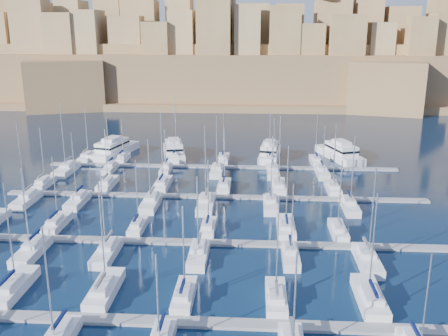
# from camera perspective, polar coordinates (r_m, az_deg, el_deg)

# --- Properties ---
(ground) EXTENTS (600.00, 600.00, 0.00)m
(ground) POSITION_cam_1_polar(r_m,az_deg,el_deg) (90.44, -1.67, -5.48)
(ground) COLOR black
(ground) RESTS_ON ground
(pontoon_near) EXTENTS (84.00, 2.00, 0.40)m
(pontoon_near) POSITION_cam_1_polar(r_m,az_deg,el_deg) (60.16, -4.69, -17.15)
(pontoon_near) COLOR slate
(pontoon_near) RESTS_ON ground
(pontoon_mid_near) EXTENTS (84.00, 2.00, 0.40)m
(pontoon_mid_near) POSITION_cam_1_polar(r_m,az_deg,el_deg) (79.35, -2.45, -8.50)
(pontoon_mid_near) COLOR slate
(pontoon_mid_near) RESTS_ON ground
(pontoon_mid_far) EXTENTS (84.00, 2.00, 0.40)m
(pontoon_mid_far) POSITION_cam_1_polar(r_m,az_deg,el_deg) (99.71, -1.15, -3.28)
(pontoon_mid_far) COLOR slate
(pontoon_mid_far) RESTS_ON ground
(pontoon_far) EXTENTS (84.00, 2.00, 0.40)m
(pontoon_far) POSITION_cam_1_polar(r_m,az_deg,el_deg) (120.65, -0.31, 0.14)
(pontoon_far) COLOR slate
(pontoon_far) RESTS_ON ground
(sailboat_1) EXTENTS (2.90, 9.66, 14.78)m
(sailboat_1) POSITION_cam_1_polar(r_m,az_deg,el_deg) (71.09, -22.90, -12.40)
(sailboat_1) COLOR silver
(sailboat_1) RESTS_ON ground
(sailboat_2) EXTENTS (2.92, 9.72, 15.15)m
(sailboat_2) POSITION_cam_1_polar(r_m,az_deg,el_deg) (66.89, -13.50, -13.36)
(sailboat_2) COLOR silver
(sailboat_2) RESTS_ON ground
(sailboat_3) EXTENTS (2.44, 8.12, 12.66)m
(sailboat_3) POSITION_cam_1_polar(r_m,az_deg,el_deg) (64.13, -4.59, -14.33)
(sailboat_3) COLOR silver
(sailboat_3) RESTS_ON ground
(sailboat_4) EXTENTS (2.55, 8.50, 14.16)m
(sailboat_4) POSITION_cam_1_polar(r_m,az_deg,el_deg) (63.81, 5.97, -14.52)
(sailboat_4) COLOR silver
(sailboat_4) RESTS_ON ground
(sailboat_5) EXTENTS (2.98, 9.93, 14.39)m
(sailboat_5) POSITION_cam_1_polar(r_m,az_deg,el_deg) (65.97, 16.31, -14.02)
(sailboat_5) COLOR silver
(sailboat_5) RESTS_ON ground
(sailboat_13) EXTENTS (2.53, 8.42, 12.60)m
(sailboat_13) POSITION_cam_1_polar(r_m,az_deg,el_deg) (89.80, -18.56, -6.01)
(sailboat_13) COLOR silver
(sailboat_13) RESTS_ON ground
(sailboat_14) EXTENTS (2.22, 7.41, 12.36)m
(sailboat_14) POSITION_cam_1_polar(r_m,az_deg,el_deg) (85.16, -9.82, -6.59)
(sailboat_14) COLOR silver
(sailboat_14) RESTS_ON ground
(sailboat_15) EXTENTS (2.31, 7.69, 12.56)m
(sailboat_15) POSITION_cam_1_polar(r_m,az_deg,el_deg) (83.43, -1.81, -6.84)
(sailboat_15) COLOR silver
(sailboat_15) RESTS_ON ground
(sailboat_16) EXTENTS (2.87, 9.55, 14.85)m
(sailboat_16) POSITION_cam_1_polar(r_m,az_deg,el_deg) (84.12, 7.09, -6.74)
(sailboat_16) COLOR silver
(sailboat_16) RESTS_ON ground
(sailboat_17) EXTENTS (2.43, 8.09, 12.77)m
(sailboat_17) POSITION_cam_1_polar(r_m,az_deg,el_deg) (84.47, 12.92, -6.96)
(sailboat_17) COLOR silver
(sailboat_17) RESTS_ON ground
(sailboat_19) EXTENTS (2.85, 9.51, 14.00)m
(sailboat_19) POSITION_cam_1_polar(r_m,az_deg,el_deg) (80.61, -21.10, -8.79)
(sailboat_19) COLOR silver
(sailboat_19) RESTS_ON ground
(sailboat_20) EXTENTS (2.73, 9.10, 13.57)m
(sailboat_20) POSITION_cam_1_polar(r_m,az_deg,el_deg) (76.88, -13.23, -9.33)
(sailboat_20) COLOR silver
(sailboat_20) RESTS_ON ground
(sailboat_21) EXTENTS (2.69, 8.96, 13.16)m
(sailboat_21) POSITION_cam_1_polar(r_m,az_deg,el_deg) (74.30, -2.92, -9.83)
(sailboat_21) COLOR silver
(sailboat_21) RESTS_ON ground
(sailboat_22) EXTENTS (2.43, 8.10, 12.18)m
(sailboat_22) POSITION_cam_1_polar(r_m,az_deg,el_deg) (74.49, 7.61, -9.90)
(sailboat_22) COLOR silver
(sailboat_22) RESTS_ON ground
(sailboat_23) EXTENTS (2.85, 9.51, 15.06)m
(sailboat_23) POSITION_cam_1_polar(r_m,az_deg,el_deg) (75.46, 16.06, -10.03)
(sailboat_23) COLOR silver
(sailboat_23) RESTS_ON ground
(sailboat_24) EXTENTS (2.47, 8.23, 12.90)m
(sailboat_24) POSITION_cam_1_polar(r_m,az_deg,el_deg) (113.14, -19.87, -1.63)
(sailboat_24) COLOR silver
(sailboat_24) RESTS_ON ground
(sailboat_25) EXTENTS (2.70, 9.01, 12.68)m
(sailboat_25) POSITION_cam_1_polar(r_m,az_deg,el_deg) (108.85, -13.20, -1.76)
(sailboat_25) COLOR silver
(sailboat_25) RESTS_ON ground
(sailboat_26) EXTENTS (2.87, 9.57, 16.11)m
(sailboat_26) POSITION_cam_1_polar(r_m,az_deg,el_deg) (106.34, -7.05, -1.85)
(sailboat_26) COLOR silver
(sailboat_26) RESTS_ON ground
(sailboat_27) EXTENTS (2.55, 8.49, 13.44)m
(sailboat_27) POSITION_cam_1_polar(r_m,az_deg,el_deg) (104.28, 0.02, -2.10)
(sailboat_27) COLOR silver
(sailboat_27) RESTS_ON ground
(sailboat_28) EXTENTS (2.84, 9.47, 15.87)m
(sailboat_28) POSITION_cam_1_polar(r_m,az_deg,el_deg) (104.69, 6.26, -2.11)
(sailboat_28) COLOR silver
(sailboat_28) RESTS_ON ground
(sailboat_29) EXTENTS (2.59, 8.62, 14.24)m
(sailboat_29) POSITION_cam_1_polar(r_m,az_deg,el_deg) (105.46, 12.34, -2.27)
(sailboat_29) COLOR silver
(sailboat_29) RESTS_ON ground
(sailboat_30) EXTENTS (2.78, 9.26, 16.03)m
(sailboat_30) POSITION_cam_1_polar(r_m,az_deg,el_deg) (103.65, -21.62, -3.36)
(sailboat_30) COLOR silver
(sailboat_30) RESTS_ON ground
(sailboat_31) EXTENTS (2.69, 8.98, 14.47)m
(sailboat_31) POSITION_cam_1_polar(r_m,az_deg,el_deg) (99.97, -16.36, -3.57)
(sailboat_31) COLOR silver
(sailboat_31) RESTS_ON ground
(sailboat_32) EXTENTS (2.93, 9.75, 13.46)m
(sailboat_32) POSITION_cam_1_polar(r_m,az_deg,el_deg) (95.77, -8.33, -3.93)
(sailboat_32) COLOR silver
(sailboat_32) RESTS_ON ground
(sailboat_33) EXTENTS (3.00, 10.00, 16.24)m
(sailboat_33) POSITION_cam_1_polar(r_m,az_deg,el_deg) (94.09, -2.06, -4.12)
(sailboat_33) COLOR silver
(sailboat_33) RESTS_ON ground
(sailboat_34) EXTENTS (2.68, 8.93, 14.26)m
(sailboat_34) POSITION_cam_1_polar(r_m,az_deg,el_deg) (94.25, 5.35, -4.16)
(sailboat_34) COLOR silver
(sailboat_34) RESTS_ON ground
(sailboat_35) EXTENTS (2.65, 8.85, 14.60)m
(sailboat_35) POSITION_cam_1_polar(r_m,az_deg,el_deg) (95.93, 14.16, -4.23)
(sailboat_35) COLOR silver
(sailboat_35) RESTS_ON ground
(sailboat_36) EXTENTS (2.63, 8.78, 13.67)m
(sailboat_36) POSITION_cam_1_polar(r_m,az_deg,el_deg) (132.35, -15.33, 1.23)
(sailboat_36) COLOR silver
(sailboat_36) RESTS_ON ground
(sailboat_37) EXTENTS (2.23, 7.45, 10.93)m
(sailboat_37) POSITION_cam_1_polar(r_m,az_deg,el_deg) (129.05, -11.49, 1.10)
(sailboat_37) COLOR silver
(sailboat_37) RESTS_ON ground
(sailboat_38) EXTENTS (3.25, 10.83, 16.28)m
(sailboat_38) POSITION_cam_1_polar(r_m,az_deg,el_deg) (127.86, -5.52, 1.25)
(sailboat_38) COLOR silver
(sailboat_38) RESTS_ON ground
(sailboat_39) EXTENTS (2.62, 8.73, 12.48)m
(sailboat_39) POSITION_cam_1_polar(r_m,az_deg,el_deg) (125.56, -0.08, 1.02)
(sailboat_39) COLOR silver
(sailboat_39) RESTS_ON ground
(sailboat_40) EXTENTS (2.66, 8.88, 12.77)m
(sailboat_40) POSITION_cam_1_polar(r_m,az_deg,el_deg) (125.46, 5.20, 0.95)
(sailboat_40) COLOR silver
(sailboat_40) RESTS_ON ground
(sailboat_41) EXTENTS (2.50, 8.35, 12.81)m
(sailboat_41) POSITION_cam_1_polar(r_m,az_deg,el_deg) (126.09, 10.43, 0.82)
(sailboat_41) COLOR silver
(sailboat_41) RESTS_ON ground
(sailboat_42) EXTENTS (3.23, 10.78, 16.81)m
(sailboat_42) POSITION_cam_1_polar(r_m,az_deg,el_deg) (122.27, -17.53, -0.12)
(sailboat_42) COLOR silver
(sailboat_42) RESTS_ON ground
(sailboat_43) EXTENTS (2.26, 7.55, 13.17)m
(sailboat_43) POSITION_cam_1_polar(r_m,az_deg,el_deg) (120.58, -12.88, -0.01)
(sailboat_43) COLOR silver
(sailboat_43) RESTS_ON ground
(sailboat_44) EXTENTS (2.19, 7.31, 10.52)m
(sailboat_44) POSITION_cam_1_polar(r_m,az_deg,el_deg) (117.67, -6.64, -0.12)
(sailboat_44) COLOR silver
(sailboat_44) RESTS_ON ground
(sailboat_45) EXTENTS (2.73, 9.09, 14.06)m
(sailboat_45) POSITION_cam_1_polar(r_m,az_deg,el_deg) (115.34, -0.82, -0.32)
(sailboat_45) COLOR silver
(sailboat_45) RESTS_ON ground
(sailboat_46) EXTENTS (2.75, 9.16, 13.65)m
(sailboat_46) POSITION_cam_1_polar(r_m,az_deg,el_deg) (115.08, 5.63, -0.44)
(sailboat_46) COLOR silver
(sailboat_46) RESTS_ON ground
(sailboat_47) EXTENTS (2.64, 8.79, 11.97)m
(sailboat_47) POSITION_cam_1_polar(r_m,az_deg,el_deg) (116.25, 11.17, -0.51)
(sailboat_47) COLOR silver
(sailboat_47) RESTS_ON ground
(motor_yacht_a) EXTENTS (9.75, 19.18, 5.25)m
(motor_yacht_a) POSITION_cam_1_polar(r_m,az_deg,el_deg) (135.20, -12.52, 2.16)
(motor_yacht_a) COLOR silver
(motor_yacht_a) RESTS_ON ground
(motor_yacht_b) EXTENTS (8.29, 17.11, 5.25)m
(motor_yacht_b) POSITION_cam_1_polar(r_m,az_deg,el_deg) (130.76, -5.76, 2.00)
(motor_yacht_b) COLOR silver
(motor_yacht_b) RESTS_ON ground
(motor_yacht_c) EXTENTS (6.42, 15.81, 5.25)m
(motor_yacht_c) POSITION_cam_1_polar(r_m,az_deg,el_deg) (128.66, 5.25, 1.78)
(motor_yacht_c) COLOR silver
(motor_yacht_c) RESTS_ON ground
(motor_yacht_d) EXTENTS (10.72, 18.59, 5.25)m
(motor_yacht_d) POSITION_cam_1_polar(r_m,az_deg,el_deg) (131.63, 13.12, 1.75)
(motor_yacht_d) COLOR silver
(motor_yacht_d) RESTS_ON ground
(fortified_city) EXTENTS (460.00, 108.95, 59.52)m
(fortified_city) POSITION_cam_1_polar(r_m,az_deg,el_deg) (239.94, 1.63, 11.54)
(fortified_city) COLOR brown
(fortified_city) RESTS_ON ground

